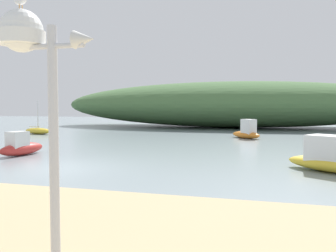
# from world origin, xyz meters

# --- Properties ---
(ground_plane) EXTENTS (120.00, 120.00, 0.00)m
(ground_plane) POSITION_xyz_m (0.00, 0.00, 0.00)
(ground_plane) COLOR gray
(distant_hill) EXTENTS (39.05, 13.18, 5.05)m
(distant_hill) POSITION_xyz_m (3.38, 28.25, 2.52)
(distant_hill) COLOR #476B3D
(distant_hill) RESTS_ON ground
(mast_structure) EXTENTS (1.28, 0.58, 3.30)m
(mast_structure) POSITION_xyz_m (4.47, -7.71, 2.96)
(mast_structure) COLOR silver
(mast_structure) RESTS_ON beach_sand
(sailboat_off_point) EXTENTS (3.08, 1.69, 2.75)m
(sailboat_off_point) POSITION_xyz_m (-11.07, 13.94, 0.27)
(sailboat_off_point) COLOR gold
(sailboat_off_point) RESTS_ON ground
(motorboat_near_shore) EXTENTS (3.71, 3.07, 1.28)m
(motorboat_near_shore) POSITION_xyz_m (9.59, 1.86, 0.45)
(motorboat_near_shore) COLOR gold
(motorboat_near_shore) RESTS_ON ground
(motorboat_by_sandbar) EXTENTS (1.08, 2.66, 1.14)m
(motorboat_by_sandbar) POSITION_xyz_m (-3.82, 2.57, 0.42)
(motorboat_by_sandbar) COLOR #B72D28
(motorboat_by_sandbar) RESTS_ON ground
(motorboat_mid_channel) EXTENTS (2.52, 2.54, 1.39)m
(motorboat_mid_channel) POSITION_xyz_m (5.94, 14.46, 0.48)
(motorboat_mid_channel) COLOR orange
(motorboat_mid_channel) RESTS_ON ground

